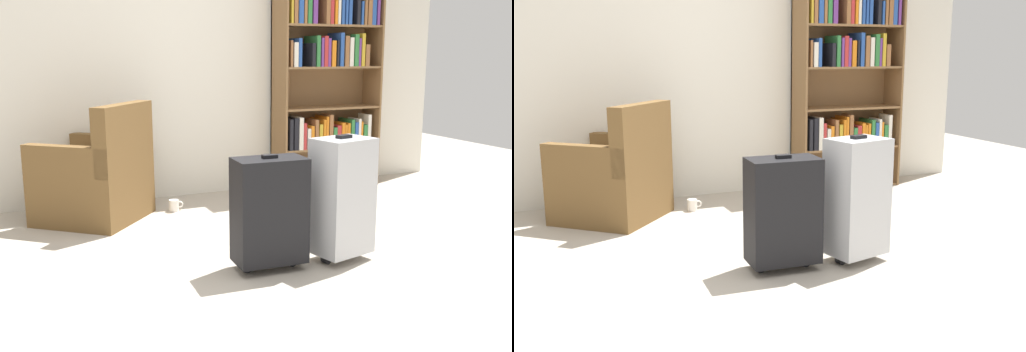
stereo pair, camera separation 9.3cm
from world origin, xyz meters
TOP-DOWN VIEW (x-y plane):
  - ground_plane at (0.00, 0.00)m, footprint 9.56×9.56m
  - back_wall at (0.00, 2.21)m, footprint 5.47×0.10m
  - bookshelf at (1.43, 1.99)m, footprint 1.02×0.32m
  - armchair at (-0.76, 1.66)m, footprint 0.99×0.99m
  - mug at (-0.16, 1.66)m, footprint 0.12×0.08m
  - suitcase_black at (0.01, 0.18)m, footprint 0.43×0.26m
  - suitcase_silver at (0.48, 0.15)m, footprint 0.39×0.33m

SIDE VIEW (x-z plane):
  - ground_plane at x=0.00m, z-range 0.00..0.00m
  - mug at x=-0.16m, z-range 0.00..0.10m
  - armchair at x=-0.76m, z-range -0.13..0.77m
  - suitcase_black at x=0.01m, z-range 0.01..0.71m
  - suitcase_silver at x=0.48m, z-range 0.01..0.80m
  - bookshelf at x=1.43m, z-range 0.10..1.96m
  - back_wall at x=0.00m, z-range 0.00..2.60m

